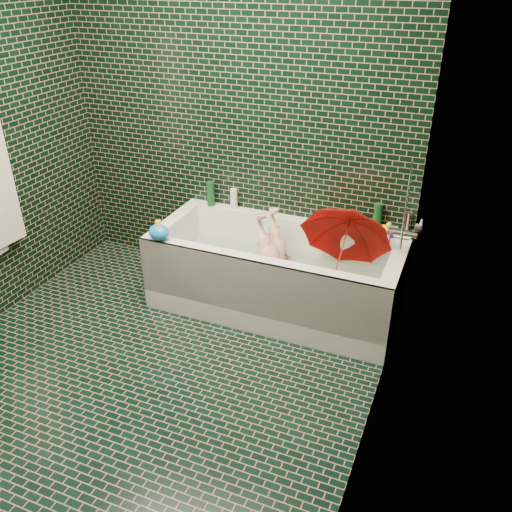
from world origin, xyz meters
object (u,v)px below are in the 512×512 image
at_px(bathtub, 275,281).
at_px(umbrella, 342,249).
at_px(bath_toy, 159,232).
at_px(rubber_duck, 385,228).
at_px(child, 275,267).

xyz_separation_m(bathtub, umbrella, (0.44, 0.05, 0.33)).
relative_size(umbrella, bath_toy, 3.38).
bearing_deg(umbrella, bath_toy, -158.47).
distance_m(bathtub, bath_toy, 0.88).
bearing_deg(umbrella, bathtub, -170.33).
relative_size(bathtub, rubber_duck, 15.70).
xyz_separation_m(umbrella, bath_toy, (-1.15, -0.37, 0.07)).
xyz_separation_m(bathtub, bath_toy, (-0.71, -0.32, 0.40)).
bearing_deg(umbrella, rubber_duck, 58.78).
height_order(bathtub, umbrella, umbrella).
bearing_deg(bath_toy, umbrella, 36.82).
xyz_separation_m(bathtub, child, (-0.01, 0.02, 0.10)).
relative_size(umbrella, rubber_duck, 5.36).
bearing_deg(bath_toy, bathtub, 43.57).
distance_m(child, bath_toy, 0.84).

